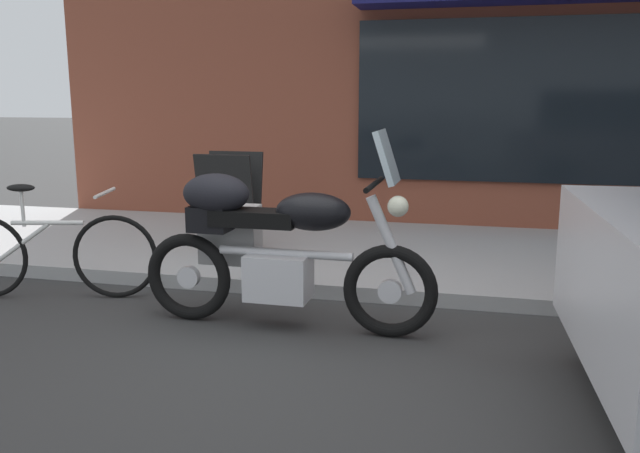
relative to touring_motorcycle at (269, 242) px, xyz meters
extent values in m
plane|color=#333333|center=(0.20, -0.49, -0.60)|extent=(80.00, 80.00, 0.00)
torus|color=black|center=(0.86, -0.04, -0.28)|extent=(0.64, 0.10, 0.64)
cylinder|color=silver|center=(0.86, -0.04, -0.28)|extent=(0.16, 0.06, 0.16)
torus|color=black|center=(-0.60, -0.03, -0.28)|extent=(0.64, 0.10, 0.64)
cylinder|color=silver|center=(-0.60, -0.03, -0.28)|extent=(0.16, 0.06, 0.16)
cube|color=silver|center=(0.08, -0.03, -0.23)|extent=(0.44, 0.30, 0.32)
cylinder|color=silver|center=(0.13, -0.03, -0.06)|extent=(0.95, 0.07, 0.06)
ellipsoid|color=black|center=(0.33, -0.04, 0.24)|extent=(0.52, 0.28, 0.26)
cube|color=black|center=(-0.09, -0.03, 0.18)|extent=(0.60, 0.25, 0.11)
cube|color=black|center=(-0.42, -0.03, 0.16)|extent=(0.28, 0.22, 0.18)
cylinder|color=silver|center=(0.86, -0.04, 0.04)|extent=(0.35, 0.07, 0.67)
cylinder|color=black|center=(0.74, -0.04, 0.44)|extent=(0.04, 0.62, 0.04)
cube|color=silver|center=(0.82, -0.04, 0.62)|extent=(0.15, 0.32, 0.35)
sphere|color=#EAEACC|center=(0.90, -0.04, 0.30)|extent=(0.14, 0.14, 0.14)
cube|color=#ACACAC|center=(-0.37, 0.21, 0.00)|extent=(0.44, 0.20, 0.44)
cube|color=black|center=(-0.37, 0.32, 0.00)|extent=(0.37, 0.02, 0.03)
ellipsoid|color=black|center=(-0.37, -0.03, 0.34)|extent=(0.48, 0.32, 0.28)
torus|color=black|center=(-1.40, 0.32, -0.26)|extent=(0.67, 0.20, 0.68)
cylinder|color=silver|center=(-1.90, 0.20, 0.02)|extent=(0.56, 0.17, 0.04)
cylinder|color=silver|center=(-2.11, 0.15, -0.14)|extent=(0.44, 0.14, 0.33)
cylinder|color=silver|center=(-2.09, 0.15, 0.14)|extent=(0.03, 0.03, 0.30)
ellipsoid|color=black|center=(-2.09, 0.15, 0.30)|extent=(0.24, 0.15, 0.06)
cylinder|color=silver|center=(-1.45, 0.31, 0.26)|extent=(0.14, 0.47, 0.03)
cube|color=black|center=(-0.89, 1.46, 0.00)|extent=(0.55, 0.20, 0.96)
cube|color=black|center=(-0.89, 1.68, 0.00)|extent=(0.55, 0.20, 0.96)
camera|label=1|loc=(1.38, -4.26, 1.01)|focal=36.71mm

